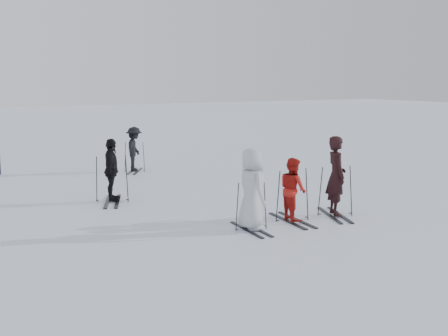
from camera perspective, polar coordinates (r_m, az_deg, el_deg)
name	(u,v)px	position (r m, az deg, el deg)	size (l,w,h in m)	color
ground	(242,211)	(14.85, 1.84, -4.35)	(120.00, 120.00, 0.00)	silver
skier_near_dark	(336,177)	(14.39, 11.32, -0.89)	(0.73, 0.48, 2.01)	black
skier_red	(293,190)	(13.73, 7.00, -2.25)	(0.75, 0.58, 1.54)	#B01A13
skier_grey	(251,190)	(12.82, 2.81, -2.24)	(0.91, 0.60, 1.87)	#B6BCC0
skier_uphill_left	(112,171)	(16.03, -11.35, -0.30)	(1.04, 0.43, 1.77)	black
skier_uphill_far	(134,150)	(21.17, -9.09, 1.85)	(1.06, 0.61, 1.65)	black
skis_near_dark	(336,190)	(14.45, 11.28, -2.23)	(0.96, 1.80, 1.32)	black
skis_red	(293,194)	(13.75, 6.99, -2.68)	(0.96, 1.81, 1.32)	black
skis_grey	(251,205)	(12.89, 2.79, -3.75)	(0.85, 1.61, 1.18)	black
skis_uphill_left	(112,178)	(16.06, -11.33, -1.02)	(0.99, 1.87, 1.36)	black
skis_uphill_far	(135,156)	(21.20, -9.08, 1.17)	(0.83, 1.56, 1.14)	black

